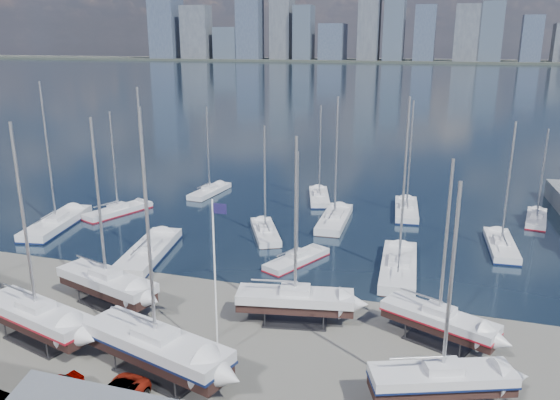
% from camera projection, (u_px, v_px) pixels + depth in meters
% --- Properties ---
extents(ground, '(1400.00, 1400.00, 0.00)m').
position_uv_depth(ground, '(225.00, 344.00, 40.05)').
color(ground, '#605E59').
rests_on(ground, ground).
extents(water, '(1400.00, 600.00, 0.40)m').
position_uv_depth(water, '(426.00, 79.00, 324.53)').
color(water, '#1A2B3C').
rests_on(water, ground).
extents(far_shore, '(1400.00, 80.00, 2.20)m').
position_uv_depth(far_shore, '(438.00, 62.00, 562.73)').
color(far_shore, '#2D332D').
rests_on(far_shore, ground).
extents(skyline, '(639.14, 43.80, 107.69)m').
position_uv_depth(skyline, '(433.00, 23.00, 548.58)').
color(skyline, '#475166').
rests_on(skyline, far_shore).
extents(sailboat_cradle_1, '(10.49, 5.38, 16.30)m').
position_uv_depth(sailboat_cradle_1, '(37.00, 316.00, 39.78)').
color(sailboat_cradle_1, '#2D2D33').
rests_on(sailboat_cradle_1, ground).
extents(sailboat_cradle_2, '(10.05, 5.42, 15.81)m').
position_uv_depth(sailboat_cradle_2, '(107.00, 283.00, 45.37)').
color(sailboat_cradle_2, '#2D2D33').
rests_on(sailboat_cradle_2, ground).
extents(sailboat_cradle_3, '(11.51, 6.06, 17.77)m').
position_uv_depth(sailboat_cradle_3, '(156.00, 346.00, 35.69)').
color(sailboat_cradle_3, '#2D2D33').
rests_on(sailboat_cradle_3, ground).
extents(sailboat_cradle_4, '(9.37, 4.15, 14.88)m').
position_uv_depth(sailboat_cradle_4, '(295.00, 300.00, 42.47)').
color(sailboat_cradle_4, '#2D2D33').
rests_on(sailboat_cradle_4, ground).
extents(sailboat_cradle_5, '(8.97, 5.38, 14.17)m').
position_uv_depth(sailboat_cradle_5, '(442.00, 379.00, 32.59)').
color(sailboat_cradle_5, '#2D2D33').
rests_on(sailboat_cradle_5, ground).
extents(sailboat_cradle_6, '(8.72, 5.58, 13.88)m').
position_uv_depth(sailboat_cradle_6, '(439.00, 320.00, 39.52)').
color(sailboat_cradle_6, '#2D2D33').
rests_on(sailboat_cradle_6, ground).
extents(sailboat_moored_0, '(5.45, 12.39, 17.91)m').
position_uv_depth(sailboat_moored_0, '(57.00, 225.00, 64.97)').
color(sailboat_moored_0, black).
rests_on(sailboat_moored_0, water).
extents(sailboat_moored_1, '(5.74, 9.48, 13.72)m').
position_uv_depth(sailboat_moored_1, '(118.00, 212.00, 70.04)').
color(sailboat_moored_1, black).
rests_on(sailboat_moored_1, water).
extents(sailboat_moored_2, '(3.33, 8.95, 13.21)m').
position_uv_depth(sailboat_moored_2, '(210.00, 192.00, 79.15)').
color(sailboat_moored_2, black).
rests_on(sailboat_moored_2, water).
extents(sailboat_moored_3, '(5.40, 12.46, 18.03)m').
position_uv_depth(sailboat_moored_3, '(149.00, 254.00, 56.19)').
color(sailboat_moored_3, black).
rests_on(sailboat_moored_3, water).
extents(sailboat_moored_4, '(6.07, 8.92, 13.20)m').
position_uv_depth(sailboat_moored_4, '(265.00, 233.00, 62.24)').
color(sailboat_moored_4, black).
rests_on(sailboat_moored_4, water).
extents(sailboat_moored_5, '(4.96, 9.57, 13.78)m').
position_uv_depth(sailboat_moored_5, '(319.00, 198.00, 76.18)').
color(sailboat_moored_5, black).
rests_on(sailboat_moored_5, water).
extents(sailboat_moored_6, '(5.39, 8.14, 11.89)m').
position_uv_depth(sailboat_moored_6, '(297.00, 260.00, 54.54)').
color(sailboat_moored_6, black).
rests_on(sailboat_moored_6, water).
extents(sailboat_moored_7, '(3.32, 10.72, 16.05)m').
position_uv_depth(sailboat_moored_7, '(334.00, 221.00, 66.50)').
color(sailboat_moored_7, black).
rests_on(sailboat_moored_7, water).
extents(sailboat_moored_8, '(3.80, 10.34, 15.12)m').
position_uv_depth(sailboat_moored_8, '(406.00, 211.00, 70.32)').
color(sailboat_moored_8, black).
rests_on(sailboat_moored_8, water).
extents(sailboat_moored_9, '(3.92, 11.77, 17.52)m').
position_uv_depth(sailboat_moored_9, '(399.00, 269.00, 52.37)').
color(sailboat_moored_9, black).
rests_on(sailboat_moored_9, water).
extents(sailboat_moored_10, '(3.26, 9.71, 14.30)m').
position_uv_depth(sailboat_moored_10, '(501.00, 247.00, 58.13)').
color(sailboat_moored_10, black).
rests_on(sailboat_moored_10, water).
extents(sailboat_moored_11, '(3.44, 8.29, 12.02)m').
position_uv_depth(sailboat_moored_11, '(536.00, 219.00, 67.07)').
color(sailboat_moored_11, black).
rests_on(sailboat_moored_11, water).
extents(car_a, '(3.16, 4.69, 1.48)m').
position_uv_depth(car_a, '(49.00, 393.00, 33.24)').
color(car_a, gray).
rests_on(car_a, ground).
extents(flagpole, '(1.03, 0.12, 11.63)m').
position_uv_depth(flagpole, '(216.00, 271.00, 36.31)').
color(flagpole, white).
rests_on(flagpole, ground).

